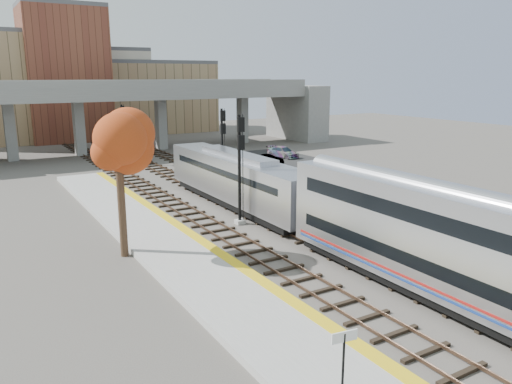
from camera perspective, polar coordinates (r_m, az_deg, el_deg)
ground at (r=29.48m, az=7.41°, el=-7.09°), size 160.00×160.00×0.00m
platform at (r=25.85m, az=-5.53°, el=-9.63°), size 4.50×60.00×0.35m
yellow_strip at (r=26.57m, az=-1.79°, el=-8.49°), size 0.70×60.00×0.01m
tracks at (r=39.97m, az=-2.61°, el=-1.42°), size 10.70×95.00×0.25m
overpass at (r=70.35m, az=-12.49°, el=9.40°), size 54.00×12.00×9.50m
buildings_far at (r=90.14m, az=-19.27°, el=11.08°), size 43.00×21.00×20.60m
parking_lot at (r=59.52m, az=1.43°, el=3.43°), size 14.00×18.00×0.04m
locomotive at (r=39.00m, az=-2.16°, el=1.54°), size 3.02×19.05×4.10m
coach at (r=22.54m, az=26.85°, el=-7.42°), size 3.03×25.00×5.00m
signal_mast_near at (r=34.05m, az=-1.86°, el=2.56°), size 0.60×0.64×7.61m
signal_mast_mid at (r=45.28m, az=-3.85°, el=4.92°), size 0.60×0.64×7.26m
signal_mast_far at (r=59.57m, az=-14.91°, el=6.27°), size 0.60×0.64×6.89m
station_sign at (r=16.23m, az=10.01°, el=-17.42°), size 0.90×0.18×2.27m
tree at (r=28.51m, az=-15.49°, el=4.78°), size 3.60×3.60×8.40m
car_a at (r=56.23m, az=-0.16°, el=3.49°), size 2.73×3.80×1.20m
car_b at (r=57.60m, az=1.41°, el=3.71°), size 3.13×3.58×1.17m
car_c at (r=62.96m, az=3.12°, el=4.58°), size 2.80×4.84×1.32m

